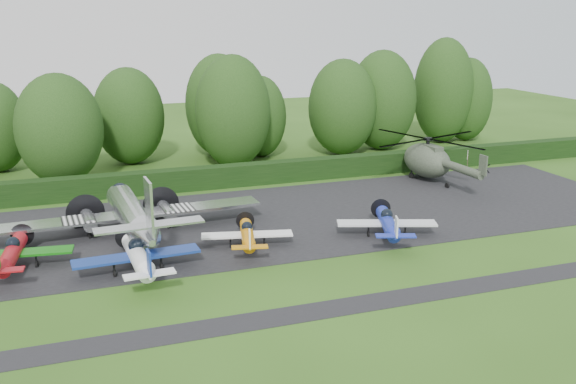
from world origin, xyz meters
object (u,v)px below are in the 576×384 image
object	(u,v)px
light_plane_red	(12,253)
light_plane_white	(138,256)
light_plane_blue	(388,223)
sign_board	(478,154)
light_plane_orange	(247,235)
helicopter	(427,157)
transport_plane	(132,215)

from	to	relation	value
light_plane_red	light_plane_white	size ratio (longest dim) A/B	0.93
light_plane_red	light_plane_blue	distance (m)	25.17
light_plane_white	light_plane_blue	size ratio (longest dim) A/B	1.09
sign_board	light_plane_blue	bearing A→B (deg)	-129.45
light_plane_orange	sign_board	xyz separation A→B (m)	(29.97, 15.92, 0.22)
helicopter	sign_board	distance (m)	9.23
light_plane_red	light_plane_white	bearing A→B (deg)	-31.60
light_plane_orange	sign_board	bearing A→B (deg)	15.05
light_plane_blue	light_plane_red	bearing A→B (deg)	155.24
light_plane_orange	light_plane_blue	xyz separation A→B (m)	(10.07, -1.31, 0.14)
light_plane_orange	helicopter	bearing A→B (deg)	16.85
light_plane_white	light_plane_orange	world-z (taller)	light_plane_white
light_plane_orange	helicopter	size ratio (longest dim) A/B	0.44
transport_plane	sign_board	size ratio (longest dim) A/B	6.07
light_plane_red	sign_board	bearing A→B (deg)	11.00
light_plane_white	helicopter	size ratio (longest dim) A/B	0.54
light_plane_white	light_plane_blue	distance (m)	17.69
transport_plane	light_plane_blue	size ratio (longest dim) A/B	2.61
light_plane_blue	sign_board	distance (m)	26.33
transport_plane	helicopter	xyz separation A→B (m)	(28.74, 7.66, 0.48)
light_plane_orange	light_plane_blue	bearing A→B (deg)	-20.33
light_plane_blue	helicopter	size ratio (longest dim) A/B	0.50
light_plane_blue	helicopter	world-z (taller)	helicopter
sign_board	light_plane_white	bearing A→B (deg)	-144.51
transport_plane	light_plane_blue	bearing A→B (deg)	-15.70
light_plane_white	sign_board	bearing A→B (deg)	29.05
light_plane_red	light_plane_orange	size ratio (longest dim) A/B	1.15
light_plane_red	helicopter	world-z (taller)	helicopter
transport_plane	helicopter	world-z (taller)	transport_plane
helicopter	light_plane_red	bearing A→B (deg)	-159.90
helicopter	sign_board	size ratio (longest dim) A/B	4.68
light_plane_red	helicopter	size ratio (longest dim) A/B	0.50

